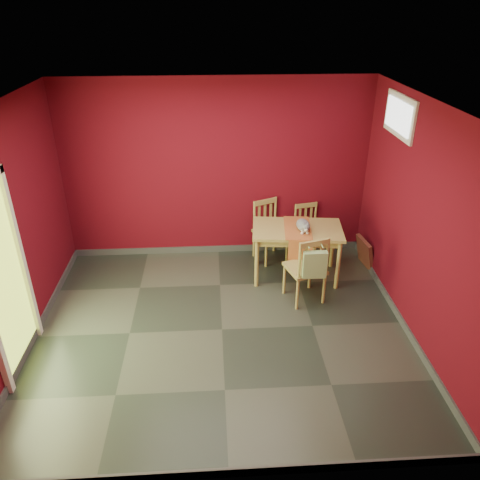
{
  "coord_description": "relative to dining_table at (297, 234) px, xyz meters",
  "views": [
    {
      "loc": [
        -0.07,
        -4.59,
        3.64
      ],
      "look_at": [
        0.25,
        0.45,
        1.0
      ],
      "focal_mm": 35.0,
      "sensor_mm": 36.0,
      "label": 1
    }
  ],
  "objects": [
    {
      "name": "ground",
      "position": [
        -1.1,
        -1.19,
        -0.68
      ],
      "size": [
        4.5,
        4.5,
        0.0
      ],
      "primitive_type": "plane",
      "color": "#2D342D",
      "rests_on": "ground"
    },
    {
      "name": "room_shell",
      "position": [
        -1.1,
        -1.19,
        -0.63
      ],
      "size": [
        4.5,
        4.5,
        4.5
      ],
      "color": "#590915",
      "rests_on": "ground"
    },
    {
      "name": "doorway",
      "position": [
        -3.33,
        -1.59,
        0.45
      ],
      "size": [
        0.06,
        1.01,
        2.13
      ],
      "color": "#B7D838",
      "rests_on": "ground"
    },
    {
      "name": "window",
      "position": [
        1.13,
        -0.19,
        1.67
      ],
      "size": [
        0.05,
        0.9,
        0.5
      ],
      "color": "white",
      "rests_on": "room_shell"
    },
    {
      "name": "outlet_plate",
      "position": [
        0.5,
        0.8,
        -0.38
      ],
      "size": [
        0.08,
        0.02,
        0.12
      ],
      "primitive_type": "cube",
      "color": "silver",
      "rests_on": "room_shell"
    },
    {
      "name": "dining_table",
      "position": [
        0.0,
        0.0,
        0.0
      ],
      "size": [
        1.31,
        0.86,
        0.77
      ],
      "color": "tan",
      "rests_on": "ground"
    },
    {
      "name": "table_runner",
      "position": [
        0.0,
        -0.13,
        0.04
      ],
      "size": [
        0.45,
        0.8,
        0.38
      ],
      "color": "#B7602F",
      "rests_on": "dining_table"
    },
    {
      "name": "chair_far_left",
      "position": [
        -0.32,
        0.57,
        -0.2
      ],
      "size": [
        0.57,
        0.57,
        0.93
      ],
      "color": "tan",
      "rests_on": "ground"
    },
    {
      "name": "chair_far_right",
      "position": [
        0.28,
        0.61,
        -0.25
      ],
      "size": [
        0.46,
        0.46,
        0.83
      ],
      "color": "tan",
      "rests_on": "ground"
    },
    {
      "name": "chair_near",
      "position": [
        0.03,
        -0.62,
        -0.18
      ],
      "size": [
        0.57,
        0.57,
        0.98
      ],
      "color": "tan",
      "rests_on": "ground"
    },
    {
      "name": "tote_bag",
      "position": [
        0.07,
        -0.84,
        0.0
      ],
      "size": [
        0.3,
        0.18,
        0.42
      ],
      "color": "#8FAF70",
      "rests_on": "chair_near"
    },
    {
      "name": "cat",
      "position": [
        0.06,
        -0.05,
        0.19
      ],
      "size": [
        0.32,
        0.43,
        0.19
      ],
      "primitive_type": null,
      "rotation": [
        0.0,
        0.0,
        -0.35
      ],
      "color": "slate",
      "rests_on": "table_runner"
    },
    {
      "name": "picture_frame",
      "position": [
        1.09,
        0.22,
        -0.46
      ],
      "size": [
        0.2,
        0.46,
        0.45
      ],
      "color": "brown",
      "rests_on": "ground"
    }
  ]
}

